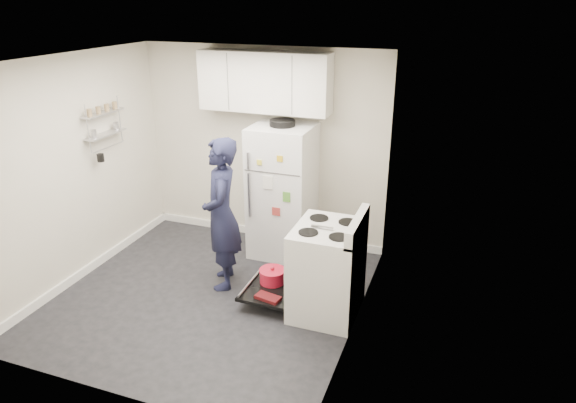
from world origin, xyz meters
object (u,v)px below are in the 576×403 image
at_px(open_oven_door, 272,282).
at_px(refrigerator, 283,191).
at_px(person, 222,214).
at_px(electric_range, 326,271).

xyz_separation_m(open_oven_door, refrigerator, (-0.27, 1.06, 0.64)).
distance_m(open_oven_door, person, 0.92).
bearing_deg(open_oven_door, refrigerator, 104.50).
relative_size(open_oven_door, person, 0.41).
bearing_deg(refrigerator, electric_range, -51.48).
relative_size(electric_range, refrigerator, 0.65).
distance_m(open_oven_door, refrigerator, 1.27).
distance_m(electric_range, open_oven_door, 0.66).
bearing_deg(person, refrigerator, 135.85).
xyz_separation_m(open_oven_door, person, (-0.62, 0.10, 0.66)).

